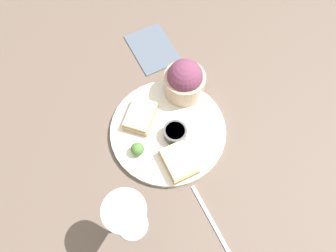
% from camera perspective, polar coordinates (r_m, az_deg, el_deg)
% --- Properties ---
extents(ground_plane, '(4.00, 4.00, 0.00)m').
position_cam_1_polar(ground_plane, '(0.82, -0.00, -1.02)').
color(ground_plane, brown).
extents(dinner_plate, '(0.29, 0.29, 0.01)m').
position_cam_1_polar(dinner_plate, '(0.81, -0.00, -0.82)').
color(dinner_plate, silver).
rests_on(dinner_plate, ground_plane).
extents(salad_bowl, '(0.10, 0.10, 0.11)m').
position_cam_1_polar(salad_bowl, '(0.82, 2.91, 7.96)').
color(salad_bowl, tan).
rests_on(salad_bowl, dinner_plate).
extents(sauce_ramekin, '(0.06, 0.06, 0.03)m').
position_cam_1_polar(sauce_ramekin, '(0.78, 1.25, -1.14)').
color(sauce_ramekin, '#4C4C4C').
rests_on(sauce_ramekin, dinner_plate).
extents(cheese_toast_near, '(0.09, 0.08, 0.03)m').
position_cam_1_polar(cheese_toast_near, '(0.76, 1.88, -6.19)').
color(cheese_toast_near, tan).
rests_on(cheese_toast_near, dinner_plate).
extents(cheese_toast_far, '(0.11, 0.10, 0.03)m').
position_cam_1_polar(cheese_toast_far, '(0.81, -4.84, 1.78)').
color(cheese_toast_far, tan).
rests_on(cheese_toast_far, dinner_plate).
extents(wine_glass, '(0.08, 0.08, 0.17)m').
position_cam_1_polar(wine_glass, '(0.64, -7.17, -15.17)').
color(wine_glass, silver).
rests_on(wine_glass, ground_plane).
extents(garnish, '(0.03, 0.03, 0.03)m').
position_cam_1_polar(garnish, '(0.77, -5.35, -4.01)').
color(garnish, '#477533').
rests_on(garnish, dinner_plate).
extents(napkin, '(0.17, 0.13, 0.01)m').
position_cam_1_polar(napkin, '(0.95, -2.69, 13.38)').
color(napkin, '#4C5666').
rests_on(napkin, ground_plane).
extents(fork, '(0.19, 0.03, 0.01)m').
position_cam_1_polar(fork, '(0.76, 7.83, -16.39)').
color(fork, silver).
rests_on(fork, ground_plane).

